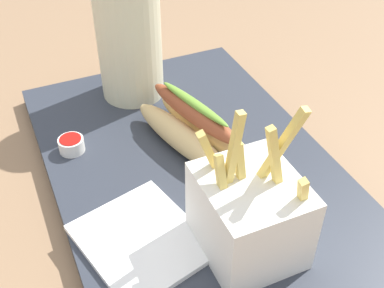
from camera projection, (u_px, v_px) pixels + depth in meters
ground_plane at (192, 183)px, 0.59m from camera, size 2.40×2.40×0.02m
food_tray at (192, 170)px, 0.58m from camera, size 0.47×0.31×0.02m
soda_cup at (129, 38)px, 0.63m from camera, size 0.09×0.09×0.26m
fries_basket at (251, 214)px, 0.45m from camera, size 0.10×0.09×0.16m
hot_dog_1 at (194, 127)px, 0.59m from camera, size 0.17×0.10×0.06m
ketchup_cup_1 at (71, 144)px, 0.58m from camera, size 0.03×0.03×0.02m
napkin_stack at (142, 240)px, 0.48m from camera, size 0.14×0.13×0.01m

